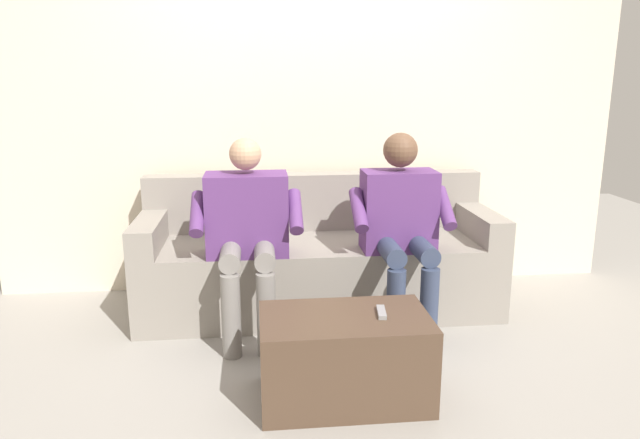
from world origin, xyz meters
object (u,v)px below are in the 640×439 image
at_px(person_left_seated, 401,220).
at_px(couch, 318,263).
at_px(coffee_table, 345,357).
at_px(person_right_seated, 247,225).
at_px(remote_gray, 381,312).

bearing_deg(person_left_seated, couch, -39.24).
bearing_deg(coffee_table, person_right_seated, -60.60).
xyz_separation_m(person_left_seated, person_right_seated, (0.86, -0.01, -0.01)).
bearing_deg(couch, person_right_seated, 38.16).
xyz_separation_m(couch, person_left_seated, (-0.43, 0.35, 0.35)).
relative_size(coffee_table, remote_gray, 5.60).
bearing_deg(coffee_table, person_left_seated, -119.83).
relative_size(couch, coffee_table, 2.89).
relative_size(couch, remote_gray, 16.20).
height_order(coffee_table, person_left_seated, person_left_seated).
relative_size(person_left_seated, person_right_seated, 1.02).
distance_m(person_left_seated, remote_gray, 0.82).
bearing_deg(remote_gray, couch, 15.59).
relative_size(person_left_seated, remote_gray, 8.37).
distance_m(person_right_seated, remote_gray, 0.99).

